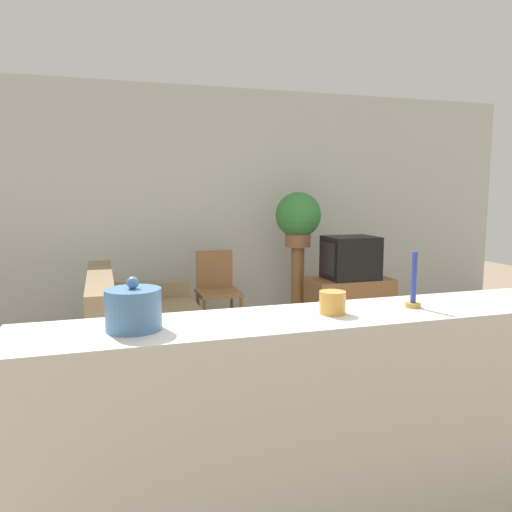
{
  "coord_description": "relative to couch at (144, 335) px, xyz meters",
  "views": [
    {
      "loc": [
        -0.84,
        -2.49,
        1.49
      ],
      "look_at": [
        0.62,
        2.17,
        0.85
      ],
      "focal_mm": 35.0,
      "sensor_mm": 36.0,
      "label": 1
    }
  ],
  "objects": [
    {
      "name": "potted_plant",
      "position": [
        1.82,
        1.07,
        0.91
      ],
      "size": [
        0.51,
        0.51,
        0.62
      ],
      "color": "#8E5B3D",
      "rests_on": "plant_stand"
    },
    {
      "name": "candlestick",
      "position": [
        0.99,
        -2.31,
        0.78
      ],
      "size": [
        0.07,
        0.07,
        0.25
      ],
      "color": "#B7933D",
      "rests_on": "foreground_counter"
    },
    {
      "name": "foreground_counter",
      "position": [
        0.53,
        -2.31,
        0.2
      ],
      "size": [
        2.43,
        0.44,
        0.98
      ],
      "color": "silver",
      "rests_on": "ground_plane"
    },
    {
      "name": "tv_stand",
      "position": [
        2.25,
        0.61,
        -0.01
      ],
      "size": [
        0.89,
        0.48,
        0.55
      ],
      "color": "olive",
      "rests_on": "ground_plane"
    },
    {
      "name": "wall_back",
      "position": [
        0.53,
        1.76,
        1.06
      ],
      "size": [
        9.0,
        0.06,
        2.7
      ],
      "color": "silver",
      "rests_on": "ground_plane"
    },
    {
      "name": "plant_stand",
      "position": [
        1.82,
        1.07,
        0.14
      ],
      "size": [
        0.15,
        0.15,
        0.86
      ],
      "color": "olive",
      "rests_on": "ground_plane"
    },
    {
      "name": "couch",
      "position": [
        0.0,
        0.0,
        0.0
      ],
      "size": [
        0.96,
        1.75,
        0.82
      ],
      "color": "#847051",
      "rests_on": "ground_plane"
    },
    {
      "name": "television",
      "position": [
        2.24,
        0.61,
        0.49
      ],
      "size": [
        0.55,
        0.44,
        0.46
      ],
      "color": "black",
      "rests_on": "tv_stand"
    },
    {
      "name": "ground_plane",
      "position": [
        0.53,
        -1.67,
        -0.29
      ],
      "size": [
        14.0,
        14.0,
        0.0
      ],
      "primitive_type": "plane",
      "color": "gray"
    },
    {
      "name": "candle_jar",
      "position": [
        0.6,
        -2.31,
        0.74
      ],
      "size": [
        0.11,
        0.11,
        0.09
      ],
      "color": "gold",
      "rests_on": "foreground_counter"
    },
    {
      "name": "wooden_chair",
      "position": [
        0.86,
        0.97,
        0.19
      ],
      "size": [
        0.44,
        0.44,
        0.85
      ],
      "color": "olive",
      "rests_on": "ground_plane"
    },
    {
      "name": "decorative_bowl",
      "position": [
        -0.2,
        -2.31,
        0.77
      ],
      "size": [
        0.21,
        0.21,
        0.2
      ],
      "color": "#4C7AAD",
      "rests_on": "foreground_counter"
    }
  ]
}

